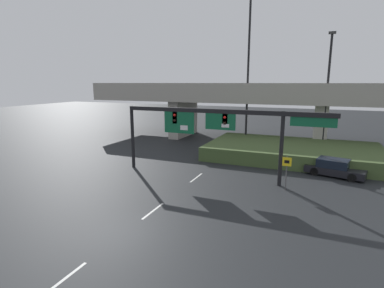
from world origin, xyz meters
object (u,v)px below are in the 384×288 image
(speed_limit_sign, at_px, (287,168))
(highway_light_pole_near, at_px, (327,90))
(parked_sedan_near_right, at_px, (334,168))
(highway_light_pole_far, at_px, (248,70))
(signal_gantry, at_px, (213,122))

(speed_limit_sign, height_order, highway_light_pole_near, highway_light_pole_near)
(parked_sedan_near_right, bearing_deg, highway_light_pole_far, 150.01)
(speed_limit_sign, distance_m, highway_light_pole_far, 16.59)
(highway_light_pole_far, bearing_deg, speed_limit_sign, -66.68)
(highway_light_pole_far, distance_m, parked_sedan_near_right, 15.06)
(highway_light_pole_near, bearing_deg, speed_limit_sign, -99.73)
(highway_light_pole_near, height_order, highway_light_pole_far, highway_light_pole_far)
(highway_light_pole_near, xyz_separation_m, parked_sedan_near_right, (0.84, -9.04, -5.91))
(signal_gantry, xyz_separation_m, highway_light_pole_far, (-0.30, 12.92, 4.34))
(highway_light_pole_near, bearing_deg, signal_gantry, -121.37)
(speed_limit_sign, bearing_deg, signal_gantry, 171.66)
(speed_limit_sign, relative_size, highway_light_pole_near, 0.19)
(signal_gantry, height_order, highway_light_pole_near, highway_light_pole_near)
(speed_limit_sign, bearing_deg, parked_sedan_near_right, 56.81)
(highway_light_pole_far, bearing_deg, parked_sedan_near_right, -43.81)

